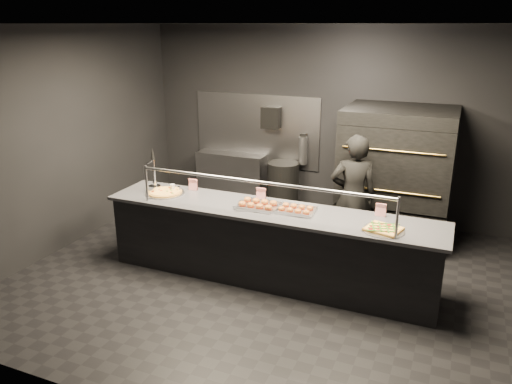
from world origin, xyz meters
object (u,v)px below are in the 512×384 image
Objects in this scene: prep_shelf at (232,178)px; slider_tray_b at (296,210)px; service_counter at (269,244)px; towel_dispenser at (271,118)px; beer_tap at (154,180)px; round_pizza at (165,192)px; square_pizza at (383,229)px; trash_bin at (283,188)px; slider_tray_a at (258,205)px; pizza_oven at (396,174)px; worker at (353,197)px; fire_extinguisher at (303,150)px.

prep_shelf is 2.62× the size of slider_tray_b.
service_counter is 2.82m from prep_shelf.
towel_dispenser is 2.53m from beer_tap.
round_pizza is at bearing 0.33° from beer_tap.
square_pizza is at bearing -39.89° from prep_shelf.
prep_shelf is at bearing -174.29° from towel_dispenser.
beer_tap reaches higher than trash_bin.
service_counter is 1.52m from round_pizza.
trash_bin is (0.28, -0.17, -1.12)m from towel_dispenser.
service_counter is 1.44m from square_pizza.
round_pizza is (-0.55, -2.38, -0.61)m from towel_dispenser.
slider_tray_b is 0.53× the size of trash_bin.
towel_dispenser is at bearing 73.62° from beer_tap.
round_pizza is at bearing 179.63° from service_counter.
slider_tray_a is at bearing -176.77° from slider_tray_b.
pizza_oven is at bearing 34.04° from beer_tap.
prep_shelf is 3.03m from slider_tray_b.
towel_dispenser is 2.72m from slider_tray_b.
prep_shelf is 2.72m from worker.
slider_tray_a is 1.24× the size of slider_tray_b.
square_pizza is at bearing -50.25° from trash_bin.
fire_extinguisher is at bearing 98.30° from service_counter.
round_pizza is 0.90× the size of slider_tray_a.
service_counter is at bearing -122.27° from pizza_oven.
fire_extinguisher is 0.30× the size of worker.
fire_extinguisher is 2.70m from beer_tap.
slider_tray_a is at bearing -125.52° from pizza_oven.
worker is at bearing 48.49° from slider_tray_a.
slider_tray_b is (0.67, -2.36, -0.11)m from fire_extinguisher.
trash_bin is (-0.47, 2.21, -0.52)m from slider_tray_a.
service_counter is at bearing -55.41° from prep_shelf.
service_counter is 0.58m from slider_tray_b.
prep_shelf is 2.77m from slider_tray_a.
worker reaches higher than square_pizza.
prep_shelf is at bearing -47.39° from worker.
towel_dispenser is at bearing 131.60° from square_pizza.
round_pizza is 1.11× the size of slider_tray_b.
service_counter is 8.94× the size of slider_tray_b.
prep_shelf is 0.72× the size of worker.
pizza_oven is 2.06m from square_pizza.
trash_bin is (-0.27, -0.18, -0.63)m from fire_extinguisher.
towel_dispenser reaches higher than fire_extinguisher.
service_counter reaches higher than prep_shelf.
round_pizza is at bearing -110.66° from trash_bin.
worker reaches higher than trash_bin.
service_counter is 8.03× the size of round_pizza.
service_counter is 2.15× the size of pizza_oven.
slider_tray_a is 2.32m from trash_bin.
service_counter is 0.51m from slider_tray_a.
trash_bin is (-0.62, 2.22, -0.03)m from service_counter.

